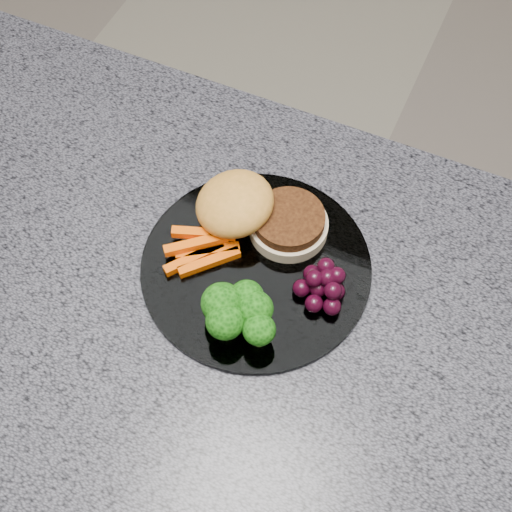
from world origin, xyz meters
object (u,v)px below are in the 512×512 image
Objects in this scene: burger at (254,213)px; grape_bunch at (324,285)px; island_cabinet at (220,429)px; plate at (256,267)px.

burger is 2.94× the size of grape_bunch.
burger is (0.01, 0.11, 0.50)m from island_cabinet.
burger is at bearing 116.61° from plate.
burger reaches higher than grape_bunch.
island_cabinet is 6.74× the size of burger.
plate is (0.04, 0.06, 0.47)m from island_cabinet.
burger is (-0.03, 0.05, 0.02)m from plate.
burger reaches higher than island_cabinet.
grape_bunch is at bearing 25.32° from island_cabinet.
plate is 4.30× the size of grape_bunch.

